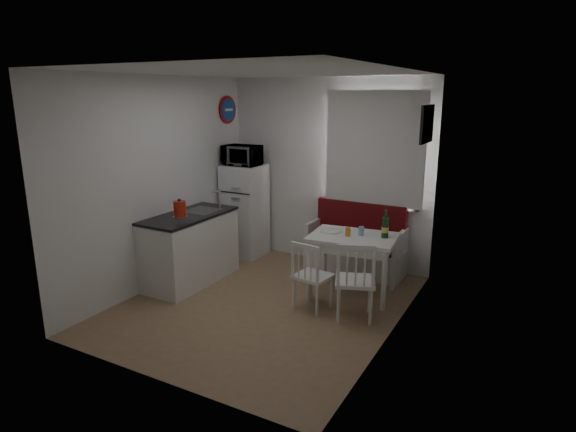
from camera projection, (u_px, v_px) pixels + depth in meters
name	position (u px, v px, depth m)	size (l,w,h in m)	color
floor	(265.00, 304.00, 5.61)	(3.00, 3.50, 0.02)	#8F6D4C
ceiling	(261.00, 72.00, 4.96)	(3.00, 3.50, 0.02)	white
wall_back	(328.00, 172.00, 6.78)	(3.00, 0.02, 2.60)	white
wall_front	(148.00, 235.00, 3.80)	(3.00, 0.02, 2.60)	white
wall_left	(160.00, 183.00, 5.98)	(0.02, 3.50, 2.60)	white
wall_right	(397.00, 210.00, 4.59)	(0.02, 3.50, 2.60)	white
window	(376.00, 152.00, 6.35)	(1.22, 0.06, 1.47)	white
curtain	(374.00, 149.00, 6.28)	(1.35, 0.02, 1.50)	white
kitchen_counter	(191.00, 248.00, 6.18)	(0.62, 1.32, 1.16)	white
wall_sign	(228.00, 110.00, 6.99)	(0.40, 0.40, 0.03)	navy
picture_frame	(427.00, 124.00, 5.36)	(0.04, 0.52, 0.42)	black
bench	(356.00, 249.00, 6.56)	(1.32, 0.51, 0.95)	white
dining_table	(353.00, 242.00, 5.70)	(1.07, 0.81, 0.75)	white
chair_left	(310.00, 269.00, 5.30)	(0.43, 0.41, 0.43)	white
chair_right	(352.00, 273.00, 5.05)	(0.53, 0.53, 0.48)	white
fridge	(245.00, 210.00, 7.18)	(0.55, 0.55, 1.37)	white
microwave	(242.00, 155.00, 6.93)	(0.52, 0.35, 0.29)	white
kettle	(180.00, 209.00, 5.83)	(0.18, 0.18, 0.24)	red
wine_bottle	(385.00, 224.00, 5.56)	(0.08, 0.08, 0.33)	#143E1E
drinking_glass_orange	(348.00, 232.00, 5.64)	(0.06, 0.06, 0.10)	orange
drinking_glass_blue	(361.00, 231.00, 5.67)	(0.06, 0.06, 0.11)	#7DA6D5
plate	(331.00, 231.00, 5.83)	(0.26, 0.26, 0.02)	white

